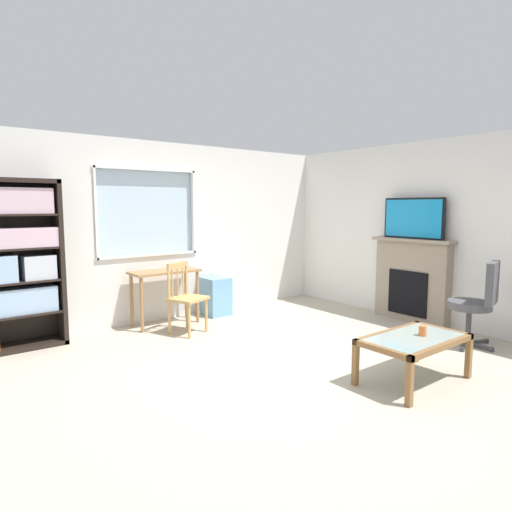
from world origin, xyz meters
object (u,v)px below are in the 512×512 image
Objects in this scene: plastic_drawer_unit at (215,296)px; sippy_cup at (423,331)px; coffee_table at (414,343)px; tv at (414,218)px; bookshelf at (17,258)px; wooden_chair at (186,297)px; desk_under_window at (165,280)px; fireplace at (412,280)px; office_chair at (478,300)px.

plastic_drawer_unit is 6.24× the size of sippy_cup.
tv is at bearing 33.43° from coffee_table.
coffee_table is at bearing -51.19° from bookshelf.
desk_under_window is at bearing 93.10° from wooden_chair.
desk_under_window is at bearing 105.96° from coffee_table.
wooden_chair is at bearing -145.19° from plastic_drawer_unit.
office_chair is at bearing -111.02° from fireplace.
coffee_table is 0.14m from sippy_cup.
fireplace reaches higher than desk_under_window.
bookshelf is 1.96m from wooden_chair.
bookshelf is at bearing 178.75° from plastic_drawer_unit.
coffee_table is at bearing -88.72° from plastic_drawer_unit.
bookshelf is 4.36m from sippy_cup.
desk_under_window is 3.38m from sippy_cup.
fireplace is at bearing 35.04° from sippy_cup.
desk_under_window reaches higher than sippy_cup.
sippy_cup is (-1.38, -0.15, -0.08)m from office_chair.
bookshelf is 2.09× the size of desk_under_window.
tv is at bearing 35.31° from sippy_cup.
desk_under_window is 0.91m from plastic_drawer_unit.
plastic_drawer_unit is 3.04m from tv.
desk_under_window is 0.54m from wooden_chair.
plastic_drawer_unit reaches higher than sippy_cup.
tv reaches higher than office_chair.
office_chair is (-0.41, -1.12, -0.89)m from tv.
wooden_chair reaches higher than coffee_table.
plastic_drawer_unit is 3.50m from office_chair.
bookshelf is at bearing 176.51° from desk_under_window.
wooden_chair is at bearing -19.36° from bookshelf.
desk_under_window is 1.02× the size of wooden_chair.
bookshelf reaches higher than sippy_cup.
sippy_cup is at bearing -173.93° from office_chair.
bookshelf is 5.01m from tv.
fireplace reaches higher than coffee_table.
coffee_table is at bearing -146.57° from tv.
wooden_chair is 2.83m from coffee_table.
bookshelf is at bearing 142.38° from office_chair.
wooden_chair is at bearing 108.29° from coffee_table.
wooden_chair reaches higher than sippy_cup.
bookshelf is 5.03m from fireplace.
tv reaches higher than desk_under_window.
desk_under_window is 0.90× the size of coffee_table.
bookshelf is at bearing 129.55° from sippy_cup.
plastic_drawer_unit is 0.47× the size of fireplace.
sippy_cup is (2.75, -3.33, -0.57)m from bookshelf.
desk_under_window is 1.02× the size of tv.
plastic_drawer_unit reaches higher than coffee_table.
office_chair is 1.49m from coffee_table.
coffee_table is at bearing -74.04° from desk_under_window.
desk_under_window is at bearing 145.29° from fireplace.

